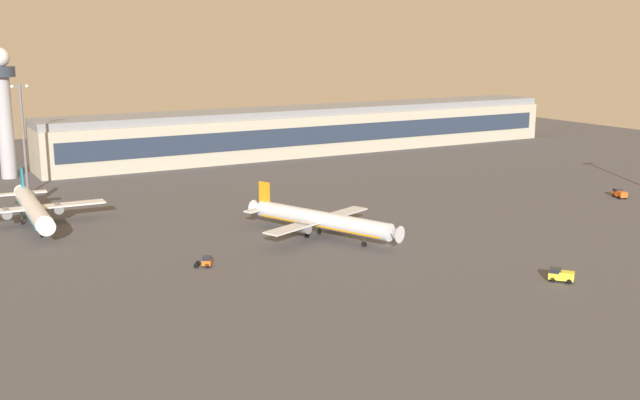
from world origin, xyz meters
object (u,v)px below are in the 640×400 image
object	(u,v)px
airplane_mid_apron	(32,208)
apron_light_central	(23,133)
cargo_loader	(620,193)
maintenance_van	(561,275)
airplane_far_stand	(320,220)
control_tower	(3,104)
pushback_tug	(206,261)

from	to	relation	value
airplane_mid_apron	apron_light_central	distance (m)	38.72
cargo_loader	maintenance_van	distance (m)	78.42
airplane_far_stand	maintenance_van	xyz separation A→B (m)	(21.27, -45.90, -2.59)
cargo_loader	airplane_far_stand	bearing A→B (deg)	-162.93
airplane_mid_apron	apron_light_central	bearing A→B (deg)	-95.33
cargo_loader	maintenance_van	size ratio (longest dim) A/B	1.02
control_tower	airplane_far_stand	size ratio (longest dim) A/B	1.02
control_tower	airplane_mid_apron	distance (m)	66.65
airplane_mid_apron	apron_light_central	size ratio (longest dim) A/B	1.40
control_tower	apron_light_central	world-z (taller)	control_tower
control_tower	cargo_loader	world-z (taller)	control_tower
cargo_loader	pushback_tug	world-z (taller)	cargo_loader
airplane_mid_apron	pushback_tug	size ratio (longest dim) A/B	11.44
airplane_far_stand	apron_light_central	world-z (taller)	apron_light_central
control_tower	pushback_tug	distance (m)	116.03
apron_light_central	cargo_loader	bearing A→B (deg)	-31.34
control_tower	maintenance_van	world-z (taller)	control_tower
apron_light_central	control_tower	bearing A→B (deg)	91.58
control_tower	airplane_mid_apron	world-z (taller)	control_tower
control_tower	apron_light_central	xyz separation A→B (m)	(0.76, -27.69, -5.55)
cargo_loader	apron_light_central	world-z (taller)	apron_light_central
apron_light_central	airplane_far_stand	bearing A→B (deg)	-59.51
maintenance_van	airplane_far_stand	bearing A→B (deg)	77.32
maintenance_van	apron_light_central	xyz separation A→B (m)	(-66.71, 123.06, 15.23)
airplane_far_stand	apron_light_central	bearing A→B (deg)	-81.20
airplane_far_stand	pushback_tug	bearing A→B (deg)	-6.17
maintenance_van	apron_light_central	world-z (taller)	apron_light_central
apron_light_central	airplane_mid_apron	bearing A→B (deg)	-97.33
airplane_mid_apron	maintenance_van	distance (m)	112.34
airplane_mid_apron	maintenance_van	bearing A→B (deg)	131.47
cargo_loader	maintenance_van	world-z (taller)	same
airplane_mid_apron	pushback_tug	distance (m)	53.40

